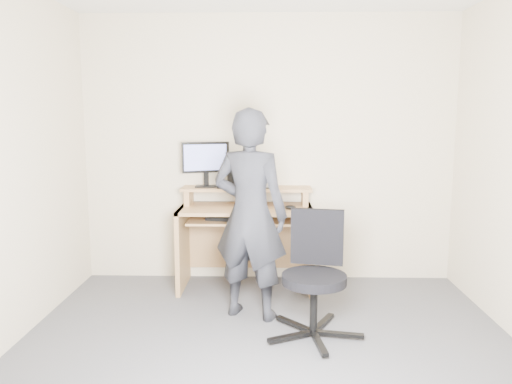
{
  "coord_description": "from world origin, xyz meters",
  "views": [
    {
      "loc": [
        0.0,
        -2.98,
        1.56
      ],
      "look_at": [
        -0.1,
        1.05,
        0.95
      ],
      "focal_mm": 35.0,
      "sensor_mm": 36.0,
      "label": 1
    }
  ],
  "objects_px": {
    "desk": "(246,227)",
    "monitor": "(206,160)",
    "person": "(250,215)",
    "office_chair": "(315,270)"
  },
  "relations": [
    {
      "from": "desk",
      "to": "person",
      "type": "height_order",
      "value": "person"
    },
    {
      "from": "desk",
      "to": "monitor",
      "type": "height_order",
      "value": "monitor"
    },
    {
      "from": "desk",
      "to": "office_chair",
      "type": "bearing_deg",
      "value": -62.94
    },
    {
      "from": "monitor",
      "to": "office_chair",
      "type": "relative_size",
      "value": 0.49
    },
    {
      "from": "monitor",
      "to": "person",
      "type": "distance_m",
      "value": 0.99
    },
    {
      "from": "desk",
      "to": "person",
      "type": "distance_m",
      "value": 0.79
    },
    {
      "from": "office_chair",
      "to": "monitor",
      "type": "bearing_deg",
      "value": 139.19
    },
    {
      "from": "desk",
      "to": "office_chair",
      "type": "height_order",
      "value": "desk"
    },
    {
      "from": "desk",
      "to": "person",
      "type": "xyz_separation_m",
      "value": [
        0.06,
        -0.75,
        0.27
      ]
    },
    {
      "from": "person",
      "to": "office_chair",
      "type": "bearing_deg",
      "value": 165.98
    }
  ]
}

